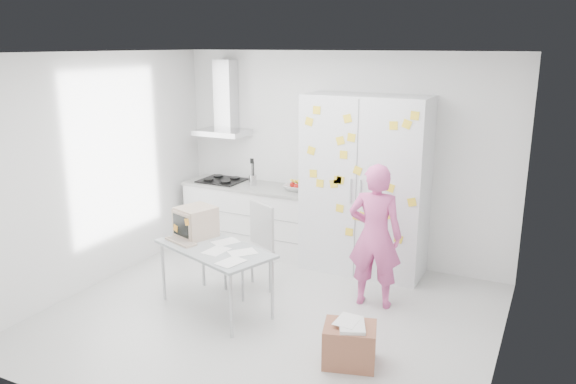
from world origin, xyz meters
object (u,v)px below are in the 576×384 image
at_px(person, 375,236).
at_px(chair, 253,243).
at_px(desk, 202,233).
at_px(cardboard_box, 350,344).

relative_size(person, chair, 1.56).
bearing_deg(desk, cardboard_box, 4.58).
height_order(desk, cardboard_box, desk).
bearing_deg(cardboard_box, chair, 147.55).
relative_size(chair, cardboard_box, 1.88).
height_order(person, chair, person).
xyz_separation_m(person, desk, (-1.72, -0.74, -0.00)).
height_order(person, cardboard_box, person).
distance_m(person, desk, 1.87).
xyz_separation_m(desk, chair, (0.35, 0.49, -0.21)).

